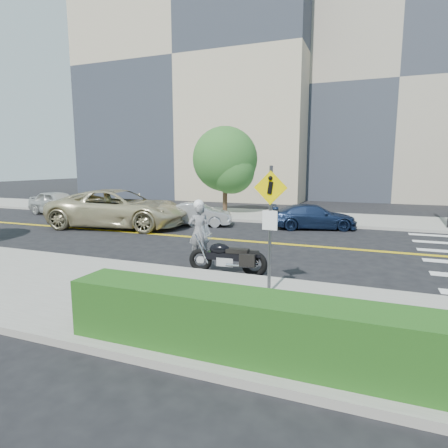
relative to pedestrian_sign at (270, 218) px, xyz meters
name	(u,v)px	position (x,y,z in m)	size (l,w,h in m)	color
ground_plane	(211,239)	(-4.20, 6.31, -1.96)	(120.00, 120.00, 0.00)	black
sidewalk_near	(93,290)	(-4.20, -1.19, -1.89)	(60.00, 5.00, 0.15)	#9E9B91
sidewalk_far	(259,215)	(-4.20, 13.81, -1.89)	(60.00, 5.00, 0.15)	#9E9B91
building_left	(206,72)	(-14.20, 28.31, 10.54)	(22.00, 14.00, 25.00)	tan
building_mid	(395,93)	(3.80, 32.31, 8.04)	(18.00, 14.00, 20.00)	#A39984
hedge	(338,340)	(1.80, -2.99, -1.31)	(9.00, 0.90, 1.00)	#235619
pedestrian_sign	(270,218)	(0.00, 0.00, 0.00)	(0.78, 0.08, 3.00)	#4C4C51
motorcyclist	(199,230)	(-3.09, 2.72, -0.94)	(0.84, 0.79, 2.05)	#9D9CA1
motorcycle	(228,249)	(-1.70, 1.71, -1.26)	(2.31, 0.70, 1.40)	black
suv	(119,209)	(-9.74, 7.34, -0.99)	(3.21, 6.96, 1.94)	beige
parked_car_white	(58,203)	(-16.46, 10.00, -1.20)	(1.80, 4.47, 1.52)	silver
parked_car_silver	(197,214)	(-6.27, 9.23, -1.36)	(1.26, 3.62, 1.19)	#B5B7BD
parked_car_blue	(313,217)	(-0.44, 10.49, -1.35)	(1.70, 4.18, 1.21)	#172747
tree_far_a	(225,159)	(-6.48, 13.88, 1.55)	(4.06, 4.06, 5.55)	#382619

